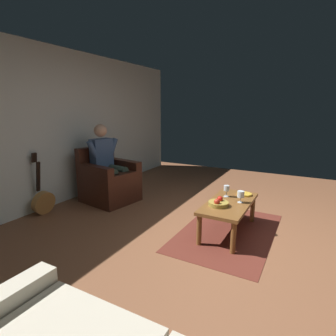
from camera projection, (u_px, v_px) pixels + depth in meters
The scene contains 11 objects.
ground_plane at pixel (249, 243), 3.20m from camera, with size 7.63×7.63×0.00m, color brown.
wall_back at pixel (56, 127), 4.37m from camera, with size 6.76×0.06×2.51m, color silver.
rug at pixel (228, 232), 3.49m from camera, with size 1.78×1.10×0.01m, color #5B251C.
armchair at pixel (108, 182), 4.62m from camera, with size 0.87×0.92×0.91m.
person_seated at pixel (107, 160), 4.54m from camera, with size 0.64×0.66×1.30m.
coffee_table at pixel (229, 206), 3.42m from camera, with size 1.08×0.51×0.41m.
guitar at pixel (43, 200), 4.06m from camera, with size 0.35×0.21×0.93m.
wine_glass_near at pixel (227, 189), 3.58m from camera, with size 0.07×0.07×0.15m.
wine_glass_far at pixel (241, 195), 3.36m from camera, with size 0.09×0.09×0.15m.
fruit_bowl at pixel (218, 203), 3.26m from camera, with size 0.24×0.24×0.11m.
decorative_dish at pixel (244, 194), 3.67m from camera, with size 0.20×0.20×0.02m, color gold.
Camera 1 is at (3.03, 0.54, 1.57)m, focal length 28.89 mm.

